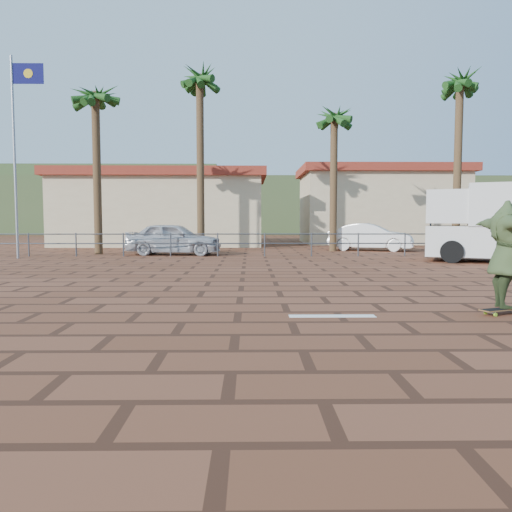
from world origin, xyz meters
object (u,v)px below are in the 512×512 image
Objects in this scene: longboard at (506,309)px; car_white at (371,237)px; skateboarder at (508,255)px; campervan at (509,221)px; car_silver at (174,239)px.

longboard is 0.24× the size of car_white.
skateboarder reaches higher than longboard.
campervan is (5.20, 9.97, 0.51)m from skateboarder.
longboard is 0.24× the size of car_silver.
campervan reaches higher than car_silver.
campervan reaches higher than skateboarder.
skateboarder is 15.99m from car_silver.
car_silver is at bearing -174.64° from campervan.
car_silver is at bearing 126.47° from car_white.
campervan is at bearing -134.52° from car_white.
longboard is at bearing -166.55° from car_white.
car_white is (1.84, 16.91, -0.30)m from skateboarder.
skateboarder is at bearing -145.82° from car_silver.
car_silver is (-7.63, 14.04, -0.27)m from skateboarder.
skateboarder is (0.00, -0.00, 0.91)m from longboard.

